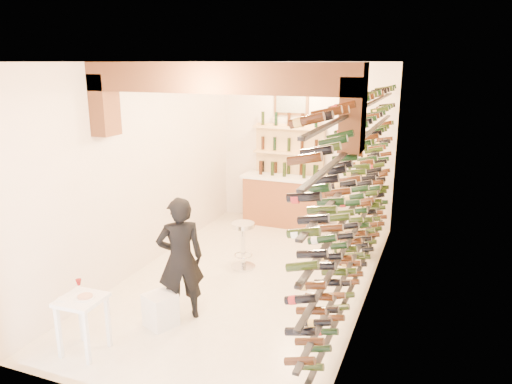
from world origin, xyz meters
TOP-DOWN VIEW (x-y plane):
  - ground at (0.00, 0.00)m, footprint 6.00×6.00m
  - room_shell at (0.00, -0.26)m, footprint 3.52×6.02m
  - wine_rack at (1.53, 0.00)m, footprint 0.32×5.70m
  - back_counter at (-0.30, 2.65)m, footprint 1.70×0.62m
  - back_shelving at (-0.30, 2.89)m, footprint 1.40×0.31m
  - tasting_table at (-1.01, -2.44)m, footprint 0.48×0.48m
  - white_stool at (-0.52, -1.63)m, footprint 0.45×0.45m
  - person at (-0.37, -1.35)m, footprint 0.70×0.67m
  - chrome_barstool at (-0.25, 0.37)m, footprint 0.39×0.39m
  - crate_lower at (1.22, 1.56)m, footprint 0.52×0.37m
  - crate_upper at (1.22, 1.56)m, footprint 0.50×0.40m

SIDE VIEW (x-z plane):
  - ground at x=0.00m, z-range 0.00..0.00m
  - crate_lower at x=1.22m, z-range 0.00..0.30m
  - white_stool at x=-0.52m, z-range 0.00..0.42m
  - crate_upper at x=1.22m, z-range 0.30..0.56m
  - chrome_barstool at x=-0.25m, z-range 0.06..0.81m
  - back_counter at x=-0.30m, z-range -0.11..1.18m
  - tasting_table at x=-1.01m, z-range 0.14..0.96m
  - person at x=-0.37m, z-range 0.00..1.61m
  - back_shelving at x=-0.30m, z-range -0.19..2.53m
  - wine_rack at x=1.53m, z-range 0.27..2.83m
  - room_shell at x=0.00m, z-range 0.65..3.86m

